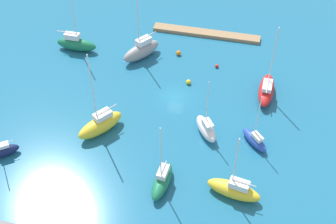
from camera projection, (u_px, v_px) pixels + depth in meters
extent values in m
plane|color=#1E668C|center=(175.00, 97.00, 71.40)|extent=(160.00, 160.00, 0.00)
cube|color=#997A56|center=(206.00, 33.00, 84.16)|extent=(20.69, 2.19, 0.64)
ellipsoid|color=yellow|center=(234.00, 190.00, 56.73)|extent=(7.43, 3.46, 2.12)
cube|color=silver|center=(239.00, 184.00, 55.50)|extent=(2.77, 1.79, 0.95)
cylinder|color=silver|center=(235.00, 163.00, 53.08)|extent=(0.17, 0.17, 8.68)
cylinder|color=silver|center=(244.00, 183.00, 54.91)|extent=(3.03, 0.64, 0.14)
ellipsoid|color=#19724C|center=(77.00, 44.00, 79.98)|extent=(7.59, 2.27, 2.40)
cube|color=silver|center=(72.00, 36.00, 78.88)|extent=(2.74, 1.34, 1.05)
cylinder|color=silver|center=(73.00, 13.00, 75.23)|extent=(0.18, 0.18, 11.07)
cylinder|color=silver|center=(67.00, 32.00, 78.56)|extent=(3.72, 0.19, 0.15)
ellipsoid|color=red|center=(266.00, 90.00, 70.82)|extent=(2.67, 8.04, 2.34)
cube|color=silver|center=(267.00, 86.00, 69.33)|extent=(1.54, 2.91, 0.68)
cylinder|color=silver|center=(273.00, 57.00, 66.63)|extent=(0.19, 0.19, 10.54)
cylinder|color=silver|center=(267.00, 86.00, 68.51)|extent=(0.26, 3.46, 0.15)
ellipsoid|color=white|center=(206.00, 129.00, 64.73)|extent=(4.68, 5.70, 2.10)
cube|color=silver|center=(208.00, 124.00, 63.44)|extent=(2.07, 2.31, 0.75)
cylinder|color=silver|center=(207.00, 103.00, 61.48)|extent=(0.13, 0.13, 7.82)
cylinder|color=silver|center=(209.00, 123.00, 62.78)|extent=(1.37, 1.98, 0.11)
ellipsoid|color=#2347B2|center=(254.00, 140.00, 63.50)|extent=(4.68, 4.89, 1.49)
cube|color=silver|center=(257.00, 137.00, 62.50)|extent=(1.96, 2.02, 0.65)
cylinder|color=silver|center=(258.00, 117.00, 60.52)|extent=(0.12, 0.12, 7.58)
cylinder|color=silver|center=(259.00, 136.00, 61.99)|extent=(1.37, 1.48, 0.10)
ellipsoid|color=#141E4C|center=(2.00, 152.00, 61.80)|extent=(4.92, 4.18, 1.65)
cube|color=silver|center=(2.00, 146.00, 61.14)|extent=(1.99, 1.81, 0.55)
cylinder|color=silver|center=(5.00, 143.00, 60.98)|extent=(1.90, 1.41, 0.09)
ellipsoid|color=gray|center=(141.00, 51.00, 78.15)|extent=(6.48, 7.82, 2.80)
cube|color=silver|center=(144.00, 41.00, 77.13)|extent=(2.80, 3.15, 1.01)
cylinder|color=silver|center=(138.00, 21.00, 73.46)|extent=(0.19, 0.19, 10.17)
cylinder|color=silver|center=(148.00, 36.00, 77.13)|extent=(2.37, 3.29, 0.15)
ellipsoid|color=yellow|center=(100.00, 125.00, 64.90)|extent=(6.43, 7.55, 2.62)
cube|color=silver|center=(103.00, 115.00, 63.97)|extent=(2.79, 3.06, 0.86)
cylinder|color=silver|center=(92.00, 90.00, 59.69)|extent=(0.18, 0.18, 11.85)
cylinder|color=silver|center=(107.00, 110.00, 63.94)|extent=(2.20, 2.95, 0.15)
ellipsoid|color=#19724C|center=(162.00, 181.00, 57.86)|extent=(2.49, 6.48, 1.94)
cube|color=silver|center=(163.00, 172.00, 57.23)|extent=(1.38, 2.37, 0.87)
cylinder|color=silver|center=(161.00, 155.00, 53.65)|extent=(0.15, 0.15, 9.56)
cylinder|color=silver|center=(164.00, 167.00, 57.04)|extent=(0.30, 2.29, 0.12)
sphere|color=red|center=(217.00, 66.00, 76.78)|extent=(0.63, 0.63, 0.63)
sphere|color=yellow|center=(188.00, 82.00, 73.49)|extent=(0.83, 0.83, 0.83)
sphere|color=orange|center=(178.00, 53.00, 79.37)|extent=(0.88, 0.88, 0.88)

